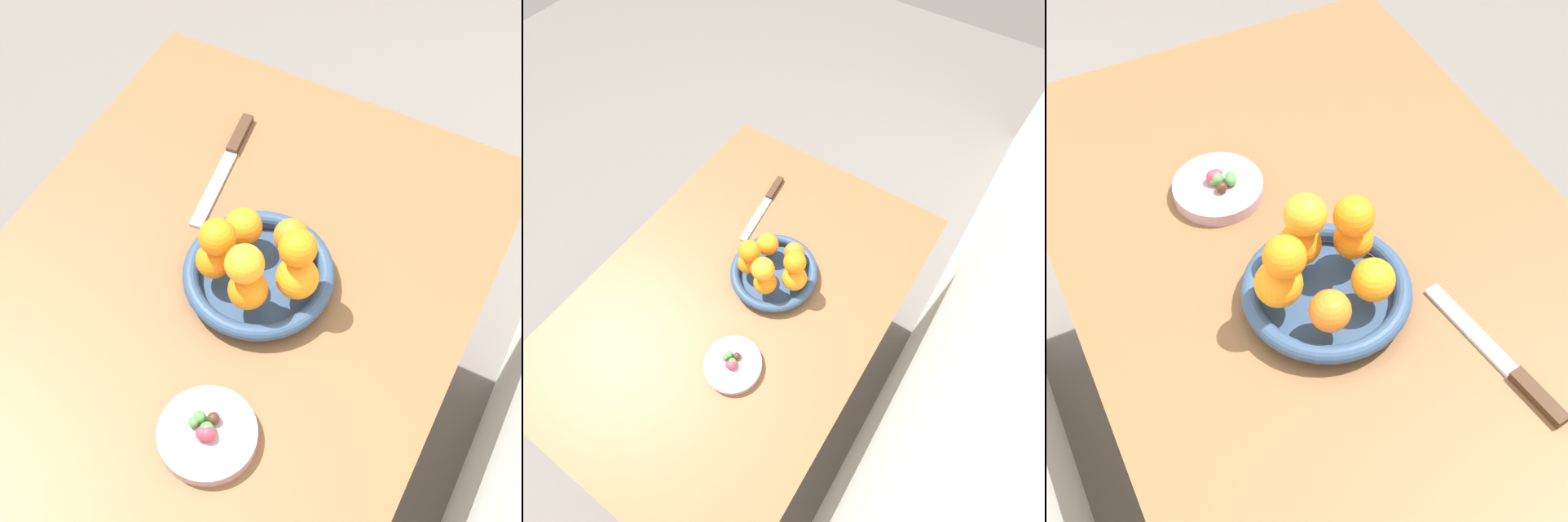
% 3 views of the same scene
% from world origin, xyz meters
% --- Properties ---
extents(ground_plane, '(6.00, 6.00, 0.00)m').
position_xyz_m(ground_plane, '(0.00, 0.00, 0.00)').
color(ground_plane, slate).
extents(wall_back, '(4.00, 0.05, 2.50)m').
position_xyz_m(wall_back, '(0.00, 0.51, 1.25)').
color(wall_back, silver).
rests_on(wall_back, ground_plane).
extents(dining_table, '(1.10, 0.76, 0.74)m').
position_xyz_m(dining_table, '(0.00, 0.00, 0.65)').
color(dining_table, brown).
rests_on(dining_table, ground_plane).
extents(fruit_bowl, '(0.24, 0.24, 0.04)m').
position_xyz_m(fruit_bowl, '(-0.10, 0.05, 0.76)').
color(fruit_bowl, navy).
rests_on(fruit_bowl, dining_table).
extents(candy_dish, '(0.14, 0.14, 0.02)m').
position_xyz_m(candy_dish, '(0.16, 0.11, 0.75)').
color(candy_dish, '#B28C99').
rests_on(candy_dish, dining_table).
extents(orange_0, '(0.07, 0.07, 0.07)m').
position_xyz_m(orange_0, '(-0.10, 0.12, 0.81)').
color(orange_0, orange).
rests_on(orange_0, fruit_bowl).
extents(orange_1, '(0.06, 0.06, 0.06)m').
position_xyz_m(orange_1, '(-0.16, 0.07, 0.81)').
color(orange_1, orange).
rests_on(orange_1, fruit_bowl).
extents(orange_2, '(0.06, 0.06, 0.06)m').
position_xyz_m(orange_2, '(-0.14, 0.00, 0.81)').
color(orange_2, orange).
rests_on(orange_2, fruit_bowl).
extents(orange_3, '(0.06, 0.06, 0.06)m').
position_xyz_m(orange_3, '(-0.07, -0.01, 0.81)').
color(orange_3, orange).
rests_on(orange_3, fruit_bowl).
extents(orange_4, '(0.06, 0.06, 0.06)m').
position_xyz_m(orange_4, '(-0.04, 0.06, 0.81)').
color(orange_4, orange).
rests_on(orange_4, fruit_bowl).
extents(orange_5, '(0.06, 0.06, 0.06)m').
position_xyz_m(orange_5, '(-0.05, 0.05, 0.87)').
color(orange_5, orange).
rests_on(orange_5, orange_4).
extents(orange_6, '(0.06, 0.06, 0.06)m').
position_xyz_m(orange_6, '(-0.07, -0.01, 0.86)').
color(orange_6, orange).
rests_on(orange_6, orange_3).
extents(orange_7, '(0.06, 0.06, 0.06)m').
position_xyz_m(orange_7, '(-0.11, 0.11, 0.87)').
color(orange_7, orange).
rests_on(orange_7, orange_0).
extents(candy_ball_0, '(0.02, 0.02, 0.02)m').
position_xyz_m(candy_ball_0, '(0.17, 0.10, 0.77)').
color(candy_ball_0, '#C6384C').
rests_on(candy_ball_0, candy_dish).
extents(candy_ball_1, '(0.02, 0.02, 0.02)m').
position_xyz_m(candy_ball_1, '(0.17, 0.11, 0.77)').
color(candy_ball_1, '#C6384C').
rests_on(candy_ball_1, candy_dish).
extents(candy_ball_2, '(0.02, 0.02, 0.02)m').
position_xyz_m(candy_ball_2, '(0.14, 0.11, 0.77)').
color(candy_ball_2, '#472819').
rests_on(candy_ball_2, candy_dish).
extents(candy_ball_3, '(0.02, 0.02, 0.02)m').
position_xyz_m(candy_ball_3, '(0.16, 0.10, 0.77)').
color(candy_ball_3, '#4C9947').
rests_on(candy_ball_3, candy_dish).
extents(candy_ball_4, '(0.02, 0.02, 0.02)m').
position_xyz_m(candy_ball_4, '(0.16, 0.08, 0.77)').
color(candy_ball_4, '#4C9947').
rests_on(candy_ball_4, candy_dish).
extents(candy_ball_5, '(0.02, 0.02, 0.02)m').
position_xyz_m(candy_ball_5, '(0.16, 0.11, 0.77)').
color(candy_ball_5, '#4C9947').
rests_on(candy_ball_5, candy_dish).
extents(candy_ball_6, '(0.02, 0.02, 0.02)m').
position_xyz_m(candy_ball_6, '(0.15, 0.09, 0.77)').
color(candy_ball_6, '#4C9947').
rests_on(candy_ball_6, candy_dish).
extents(candy_ball_7, '(0.02, 0.02, 0.02)m').
position_xyz_m(candy_ball_7, '(0.16, 0.11, 0.77)').
color(candy_ball_7, '#4C9947').
rests_on(candy_ball_7, candy_dish).
extents(knife, '(0.26, 0.06, 0.01)m').
position_xyz_m(knife, '(-0.30, -0.12, 0.75)').
color(knife, '#3F2819').
rests_on(knife, dining_table).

